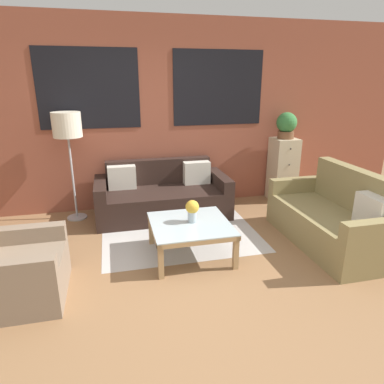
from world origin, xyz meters
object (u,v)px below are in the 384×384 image
(drawer_cabinet, at_px, (283,170))
(couch_dark, at_px, (162,197))
(coffee_table, at_px, (190,228))
(potted_plant, at_px, (286,125))
(floor_lamp, at_px, (67,129))
(armchair_corner, at_px, (13,271))
(settee_vintage, at_px, (333,220))
(flower_vase, at_px, (192,210))

(drawer_cabinet, bearing_deg, couch_dark, -173.99)
(coffee_table, xyz_separation_m, potted_plant, (1.93, 1.53, 0.90))
(floor_lamp, bearing_deg, drawer_cabinet, 1.03)
(floor_lamp, relative_size, drawer_cabinet, 1.48)
(armchair_corner, bearing_deg, settee_vintage, 4.87)
(floor_lamp, xyz_separation_m, flower_vase, (1.38, -1.45, -0.75))
(drawer_cabinet, xyz_separation_m, flower_vase, (-1.90, -1.51, 0.04))
(drawer_cabinet, relative_size, potted_plant, 2.49)
(floor_lamp, bearing_deg, potted_plant, 1.03)
(potted_plant, bearing_deg, settee_vintage, -95.93)
(couch_dark, distance_m, drawer_cabinet, 2.07)
(floor_lamp, bearing_deg, armchair_corner, -101.79)
(couch_dark, xyz_separation_m, flower_vase, (0.14, -1.29, 0.27))
(coffee_table, height_order, floor_lamp, floor_lamp)
(settee_vintage, distance_m, potted_plant, 1.89)
(settee_vintage, bearing_deg, floor_lamp, 153.11)
(settee_vintage, height_order, floor_lamp, floor_lamp)
(armchair_corner, relative_size, flower_vase, 3.29)
(potted_plant, bearing_deg, drawer_cabinet, -90.00)
(coffee_table, bearing_deg, drawer_cabinet, 38.48)
(armchair_corner, distance_m, drawer_cabinet, 4.16)
(settee_vintage, bearing_deg, potted_plant, 84.07)
(settee_vintage, height_order, potted_plant, potted_plant)
(settee_vintage, xyz_separation_m, floor_lamp, (-3.11, 1.58, 0.99))
(settee_vintage, relative_size, coffee_table, 1.93)
(couch_dark, bearing_deg, coffee_table, -85.05)
(armchair_corner, bearing_deg, potted_plant, 27.79)
(armchair_corner, distance_m, potted_plant, 4.26)
(armchair_corner, xyz_separation_m, coffee_table, (1.75, 0.40, 0.07))
(drawer_cabinet, height_order, flower_vase, drawer_cabinet)
(floor_lamp, relative_size, potted_plant, 3.68)
(floor_lamp, distance_m, flower_vase, 2.14)
(couch_dark, bearing_deg, floor_lamp, 172.84)
(couch_dark, height_order, coffee_table, couch_dark)
(settee_vintage, relative_size, armchair_corner, 2.01)
(armchair_corner, xyz_separation_m, drawer_cabinet, (3.67, 1.94, 0.24))
(coffee_table, relative_size, floor_lamp, 0.58)
(drawer_cabinet, bearing_deg, floor_lamp, -178.97)
(couch_dark, relative_size, armchair_corner, 2.27)
(floor_lamp, distance_m, drawer_cabinet, 3.38)
(potted_plant, distance_m, flower_vase, 2.52)
(armchair_corner, bearing_deg, drawer_cabinet, 27.79)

